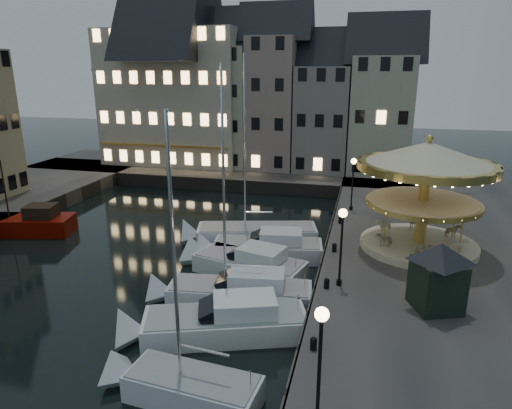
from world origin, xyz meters
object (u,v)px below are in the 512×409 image
(carousel, at_px, (426,175))
(streetlamp_a, at_px, (320,351))
(motorboat_b, at_px, (217,324))
(ticket_kiosk, at_px, (439,265))
(bollard_c, at_px, (334,247))
(motorboat_d, at_px, (244,264))
(red_fishing_boat, at_px, (26,224))
(bollard_b, at_px, (327,283))
(streetlamp_c, at_px, (353,177))
(streetlamp_b, at_px, (342,236))
(bollard_a, at_px, (314,343))
(bollard_d, at_px, (340,219))
(motorboat_a, at_px, (180,386))
(motorboat_e, at_px, (262,249))
(motorboat_f, at_px, (249,234))
(motorboat_c, at_px, (232,292))

(carousel, bearing_deg, streetlamp_a, -105.34)
(motorboat_b, bearing_deg, ticket_kiosk, 15.59)
(bollard_c, bearing_deg, motorboat_b, -118.96)
(motorboat_d, height_order, ticket_kiosk, ticket_kiosk)
(motorboat_d, height_order, red_fishing_boat, red_fishing_boat)
(bollard_b, height_order, red_fishing_boat, red_fishing_boat)
(streetlamp_c, relative_size, bollard_c, 7.32)
(streetlamp_a, xyz_separation_m, carousel, (4.47, 16.31, 1.98))
(streetlamp_b, relative_size, bollard_a, 7.32)
(streetlamp_a, xyz_separation_m, bollard_d, (-0.60, 20.00, -2.41))
(motorboat_a, bearing_deg, carousel, 56.34)
(streetlamp_b, bearing_deg, motorboat_e, 134.86)
(bollard_a, xyz_separation_m, red_fishing_boat, (-23.43, 11.70, -0.91))
(bollard_a, xyz_separation_m, motorboat_d, (-5.33, 8.79, -0.96))
(streetlamp_a, bearing_deg, streetlamp_b, 90.00)
(streetlamp_c, distance_m, motorboat_a, 22.89)
(bollard_b, bearing_deg, motorboat_a, -120.88)
(streetlamp_c, height_order, motorboat_b, streetlamp_c)
(streetlamp_a, bearing_deg, motorboat_d, 114.90)
(streetlamp_b, height_order, streetlamp_c, same)
(motorboat_d, bearing_deg, streetlamp_a, -65.10)
(bollard_a, bearing_deg, motorboat_e, 112.85)
(motorboat_a, distance_m, motorboat_f, 16.74)
(bollard_a, height_order, red_fishing_boat, red_fishing_boat)
(streetlamp_b, relative_size, ticket_kiosk, 1.12)
(streetlamp_b, bearing_deg, motorboat_c, -169.90)
(motorboat_f, bearing_deg, ticket_kiosk, -39.42)
(streetlamp_a, height_order, bollard_d, streetlamp_a)
(motorboat_c, bearing_deg, red_fishing_boat, 160.14)
(bollard_c, xyz_separation_m, motorboat_f, (-6.42, 3.68, -1.07))
(motorboat_b, height_order, ticket_kiosk, ticket_kiosk)
(bollard_d, distance_m, ticket_kiosk, 12.58)
(streetlamp_c, xyz_separation_m, motorboat_f, (-7.02, -5.32, -3.49))
(ticket_kiosk, bearing_deg, streetlamp_c, 107.02)
(streetlamp_a, bearing_deg, bollard_a, 98.53)
(motorboat_c, bearing_deg, motorboat_a, -88.83)
(carousel, bearing_deg, motorboat_c, -143.89)
(bollard_d, xyz_separation_m, motorboat_d, (-5.33, -7.21, -0.96))
(motorboat_c, bearing_deg, streetlamp_a, -58.49)
(streetlamp_b, xyz_separation_m, red_fishing_boat, (-24.03, 5.70, -3.32))
(bollard_c, height_order, bollard_d, same)
(streetlamp_c, bearing_deg, motorboat_d, -118.99)
(bollard_d, bearing_deg, motorboat_d, -126.49)
(streetlamp_b, distance_m, carousel, 7.99)
(bollard_d, xyz_separation_m, motorboat_c, (-4.93, -10.98, -0.92))
(bollard_d, height_order, ticket_kiosk, ticket_kiosk)
(motorboat_b, bearing_deg, bollard_a, -21.92)
(motorboat_c, distance_m, ticket_kiosk, 10.46)
(streetlamp_a, distance_m, bollard_c, 14.71)
(bollard_c, distance_m, bollard_d, 5.50)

